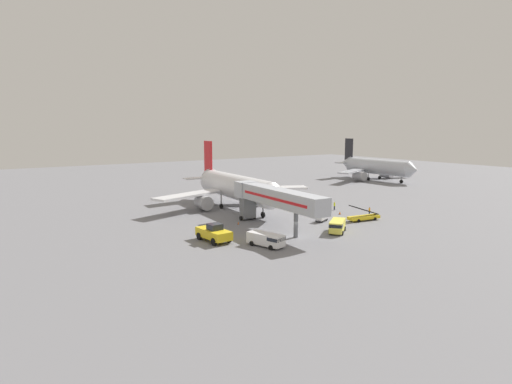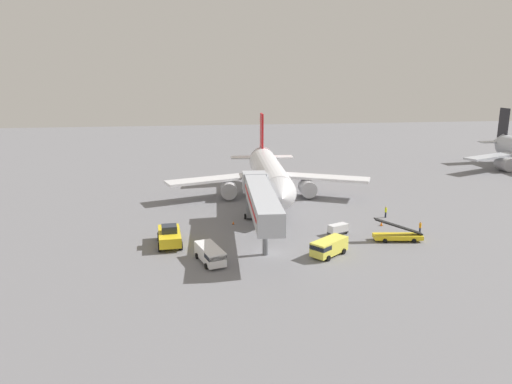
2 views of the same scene
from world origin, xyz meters
The scene contains 13 objects.
ground_plane centered at (0.00, 0.00, 0.00)m, with size 300.00×300.00×0.00m, color slate.
airplane_at_gate centered at (4.33, 25.84, 4.42)m, with size 35.83×34.58×13.70m.
jet_bridge centered at (-0.05, 6.18, 5.29)m, with size 4.34×23.39×7.01m.
pushback_tug centered at (-11.93, 4.66, 1.26)m, with size 3.36×6.44×2.71m.
belt_loader_truck centered at (17.55, 2.21, 0.76)m, with size 6.46×2.60×3.06m.
service_van_mid_right centered at (-7.04, -2.03, 1.09)m, with size 3.56×5.92×1.88m.
service_van_near_right centered at (7.07, -1.70, 1.15)m, with size 5.29×4.78×1.99m.
baggage_cart_outer_right centered at (10.60, 5.82, 0.79)m, with size 3.03×2.23×1.41m.
ground_crew_worker_foreground centered at (21.85, 4.69, 0.88)m, with size 0.34×0.34×1.67m.
ground_crew_worker_midground centered at (20.14, 12.46, 0.92)m, with size 0.44×0.44×1.75m.
safety_cone_alpha centered at (-3.10, 12.21, 0.24)m, with size 0.32×0.32×0.49m.
safety_cone_bravo centered at (17.94, 8.65, 0.32)m, with size 0.42×0.42×0.64m.
airplane_background centered at (66.89, 42.29, 4.24)m, with size 34.46×30.22×13.12m.
Camera 1 is at (-40.87, -50.08, 16.73)m, focal length 29.88 mm.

